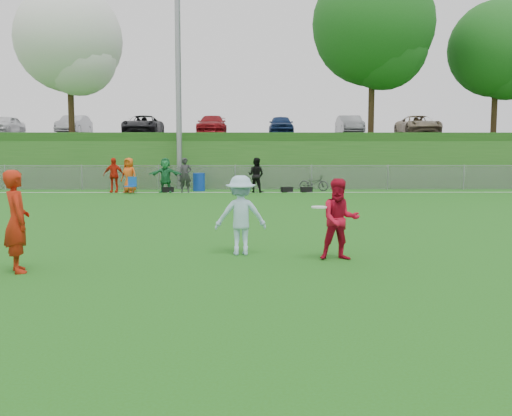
{
  "coord_description": "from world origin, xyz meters",
  "views": [
    {
      "loc": [
        0.83,
        -9.79,
        2.14
      ],
      "look_at": [
        0.92,
        0.5,
        1.06
      ],
      "focal_mm": 40.0,
      "sensor_mm": 36.0,
      "label": 1
    }
  ],
  "objects_px": {
    "recycling_bin": "(199,182)",
    "bicycle": "(314,183)",
    "player_red_left": "(17,221)",
    "frisbee": "(319,207)",
    "player_red_center": "(340,219)",
    "player_blue": "(241,215)"
  },
  "relations": [
    {
      "from": "recycling_bin",
      "to": "bicycle",
      "type": "relative_size",
      "value": 0.59
    },
    {
      "from": "player_red_left",
      "to": "bicycle",
      "type": "xyz_separation_m",
      "value": [
        7.23,
        19.01,
        -0.49
      ]
    },
    {
      "from": "player_red_left",
      "to": "bicycle",
      "type": "distance_m",
      "value": 20.34
    },
    {
      "from": "player_blue",
      "to": "recycling_bin",
      "type": "xyz_separation_m",
      "value": [
        -2.42,
        17.4,
        -0.35
      ]
    },
    {
      "from": "player_red_left",
      "to": "player_blue",
      "type": "distance_m",
      "value": 4.16
    },
    {
      "from": "player_blue",
      "to": "frisbee",
      "type": "distance_m",
      "value": 1.66
    },
    {
      "from": "player_red_center",
      "to": "recycling_bin",
      "type": "bearing_deg",
      "value": 100.72
    },
    {
      "from": "player_blue",
      "to": "recycling_bin",
      "type": "bearing_deg",
      "value": -87.98
    },
    {
      "from": "player_red_center",
      "to": "recycling_bin",
      "type": "xyz_separation_m",
      "value": [
        -4.34,
        17.97,
        -0.33
      ]
    },
    {
      "from": "player_red_center",
      "to": "frisbee",
      "type": "xyz_separation_m",
      "value": [
        -0.41,
        -0.11,
        0.25
      ]
    },
    {
      "from": "player_blue",
      "to": "recycling_bin",
      "type": "relative_size",
      "value": 1.77
    },
    {
      "from": "bicycle",
      "to": "recycling_bin",
      "type": "bearing_deg",
      "value": 114.51
    },
    {
      "from": "player_red_center",
      "to": "frisbee",
      "type": "distance_m",
      "value": 0.5
    },
    {
      "from": "frisbee",
      "to": "bicycle",
      "type": "xyz_separation_m",
      "value": [
        1.89,
        18.08,
        -0.63
      ]
    },
    {
      "from": "recycling_bin",
      "to": "bicycle",
      "type": "xyz_separation_m",
      "value": [
        5.82,
        0.0,
        -0.05
      ]
    },
    {
      "from": "player_red_left",
      "to": "frisbee",
      "type": "xyz_separation_m",
      "value": [
        5.34,
        0.93,
        0.15
      ]
    },
    {
      "from": "player_blue",
      "to": "bicycle",
      "type": "distance_m",
      "value": 17.74
    },
    {
      "from": "player_blue",
      "to": "player_red_left",
      "type": "bearing_deg",
      "value": 16.78
    },
    {
      "from": "frisbee",
      "to": "player_red_center",
      "type": "bearing_deg",
      "value": 15.2
    },
    {
      "from": "player_red_center",
      "to": "player_blue",
      "type": "relative_size",
      "value": 0.98
    },
    {
      "from": "player_red_left",
      "to": "frisbee",
      "type": "distance_m",
      "value": 5.42
    },
    {
      "from": "player_red_left",
      "to": "frisbee",
      "type": "bearing_deg",
      "value": -110.8
    }
  ]
}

